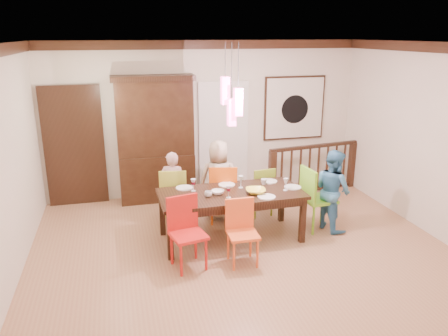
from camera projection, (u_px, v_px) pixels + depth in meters
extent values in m
plane|color=#AA7552|center=(241.00, 248.00, 6.41)|extent=(6.00, 6.00, 0.00)
plane|color=white|center=(244.00, 43.00, 5.55)|extent=(6.00, 6.00, 0.00)
plane|color=beige|center=(205.00, 119.00, 8.29)|extent=(6.00, 0.00, 6.00)
plane|color=beige|center=(5.00, 169.00, 5.27)|extent=(0.00, 5.00, 5.00)
plane|color=beige|center=(430.00, 140.00, 6.68)|extent=(0.00, 5.00, 5.00)
cube|color=black|center=(75.00, 148.00, 7.80)|extent=(1.04, 0.07, 2.24)
cube|color=silver|center=(223.00, 139.00, 8.46)|extent=(0.97, 0.05, 2.22)
cube|color=black|center=(294.00, 108.00, 8.64)|extent=(1.25, 0.04, 1.25)
cube|color=silver|center=(295.00, 108.00, 8.62)|extent=(1.18, 0.02, 1.18)
cylinder|color=black|center=(295.00, 109.00, 8.61)|extent=(0.56, 0.01, 0.56)
cube|color=#FF4C9B|center=(225.00, 91.00, 6.08)|extent=(0.11, 0.11, 0.38)
cylinder|color=black|center=(225.00, 60.00, 5.96)|extent=(0.01, 0.01, 0.46)
cube|color=#FF4C9B|center=(238.00, 102.00, 6.07)|extent=(0.11, 0.11, 0.38)
cylinder|color=black|center=(238.00, 66.00, 5.93)|extent=(0.01, 0.01, 0.61)
cube|color=#FF4C9B|center=(232.00, 112.00, 6.14)|extent=(0.11, 0.11, 0.38)
cylinder|color=black|center=(232.00, 71.00, 5.97)|extent=(0.01, 0.01, 0.76)
cube|color=black|center=(231.00, 194.00, 6.50)|extent=(2.16, 1.02, 0.05)
cube|color=black|center=(162.00, 213.00, 6.76)|extent=(0.08, 0.08, 0.70)
cube|color=black|center=(282.00, 201.00, 7.22)|extent=(0.08, 0.08, 0.70)
cube|color=black|center=(169.00, 236.00, 6.01)|extent=(0.08, 0.08, 0.70)
cube|color=black|center=(303.00, 221.00, 6.47)|extent=(0.08, 0.08, 0.70)
cube|color=black|center=(224.00, 189.00, 6.92)|extent=(1.94, 0.08, 0.10)
cube|color=black|center=(239.00, 209.00, 6.13)|extent=(1.94, 0.08, 0.10)
cube|color=#ADB936|center=(174.00, 196.00, 7.15)|extent=(0.50, 0.50, 0.04)
cube|color=#ADB936|center=(174.00, 181.00, 7.08)|extent=(0.43, 0.12, 0.47)
cylinder|color=#ADB936|center=(165.00, 215.00, 7.02)|extent=(0.04, 0.04, 0.45)
cylinder|color=#ADB936|center=(187.00, 212.00, 7.10)|extent=(0.04, 0.04, 0.45)
cylinder|color=#ADB936|center=(163.00, 207.00, 7.34)|extent=(0.04, 0.04, 0.45)
cylinder|color=#ADB936|center=(183.00, 205.00, 7.42)|extent=(0.04, 0.04, 0.45)
cube|color=#CE510F|center=(223.00, 194.00, 7.21)|extent=(0.54, 0.54, 0.04)
cube|color=#CE510F|center=(223.00, 178.00, 7.13)|extent=(0.45, 0.14, 0.49)
cylinder|color=#CE510F|center=(215.00, 213.00, 7.07)|extent=(0.04, 0.04, 0.47)
cylinder|color=#CE510F|center=(236.00, 210.00, 7.15)|extent=(0.04, 0.04, 0.47)
cylinder|color=#CE510F|center=(210.00, 204.00, 7.41)|extent=(0.04, 0.04, 0.47)
cylinder|color=#CE510F|center=(230.00, 202.00, 7.49)|extent=(0.04, 0.04, 0.47)
cube|color=olive|center=(260.00, 191.00, 7.50)|extent=(0.43, 0.43, 0.04)
cube|color=olive|center=(260.00, 179.00, 7.43)|extent=(0.39, 0.09, 0.43)
cylinder|color=olive|center=(254.00, 207.00, 7.38)|extent=(0.03, 0.03, 0.41)
cylinder|color=olive|center=(271.00, 205.00, 7.45)|extent=(0.03, 0.03, 0.41)
cylinder|color=olive|center=(248.00, 200.00, 7.67)|extent=(0.03, 0.03, 0.41)
cylinder|color=olive|center=(265.00, 199.00, 7.74)|extent=(0.03, 0.03, 0.41)
cube|color=red|center=(188.00, 235.00, 5.75)|extent=(0.52, 0.52, 0.04)
cube|color=red|center=(188.00, 217.00, 5.67)|extent=(0.43, 0.13, 0.48)
cylinder|color=red|center=(178.00, 260.00, 5.62)|extent=(0.04, 0.04, 0.46)
cylinder|color=red|center=(204.00, 256.00, 5.70)|extent=(0.04, 0.04, 0.46)
cylinder|color=red|center=(174.00, 247.00, 5.94)|extent=(0.04, 0.04, 0.46)
cylinder|color=red|center=(199.00, 244.00, 6.02)|extent=(0.04, 0.04, 0.46)
cube|color=orange|center=(243.00, 235.00, 5.86)|extent=(0.41, 0.41, 0.04)
cube|color=orange|center=(243.00, 218.00, 5.79)|extent=(0.40, 0.05, 0.44)
cylinder|color=orange|center=(234.00, 256.00, 5.73)|extent=(0.03, 0.03, 0.42)
cylinder|color=orange|center=(258.00, 253.00, 5.81)|extent=(0.03, 0.03, 0.42)
cylinder|color=orange|center=(228.00, 245.00, 6.03)|extent=(0.03, 0.03, 0.42)
cylinder|color=orange|center=(250.00, 243.00, 6.11)|extent=(0.03, 0.03, 0.42)
cube|color=#70C628|center=(319.00, 199.00, 6.91)|extent=(0.50, 0.50, 0.04)
cube|color=#70C628|center=(320.00, 183.00, 6.83)|extent=(0.08, 0.47, 0.51)
cylinder|color=#70C628|center=(312.00, 220.00, 6.77)|extent=(0.04, 0.04, 0.49)
cylinder|color=#70C628|center=(334.00, 218.00, 6.86)|extent=(0.04, 0.04, 0.49)
cylinder|color=#70C628|center=(302.00, 211.00, 7.12)|extent=(0.04, 0.04, 0.49)
cylinder|color=#70C628|center=(323.00, 209.00, 7.20)|extent=(0.04, 0.04, 0.49)
cube|color=black|center=(157.00, 177.00, 8.16)|extent=(1.37, 0.44, 0.88)
cube|color=black|center=(155.00, 118.00, 7.85)|extent=(1.37, 0.40, 1.37)
cube|color=black|center=(154.00, 116.00, 8.02)|extent=(1.17, 0.02, 1.17)
cube|color=black|center=(153.00, 78.00, 7.64)|extent=(1.47, 0.44, 0.10)
cube|color=black|center=(270.00, 173.00, 8.34)|extent=(0.13, 0.13, 0.92)
cube|color=black|center=(355.00, 166.00, 8.77)|extent=(0.13, 0.13, 0.92)
cube|color=black|center=(315.00, 146.00, 8.42)|extent=(1.95, 0.34, 0.06)
cube|color=black|center=(312.00, 189.00, 8.68)|extent=(1.82, 0.30, 0.05)
imported|color=beige|center=(173.00, 187.00, 7.19)|extent=(0.50, 0.40, 1.19)
imported|color=#BDAA8F|center=(219.00, 180.00, 7.28)|extent=(0.72, 0.52, 1.35)
imported|color=teal|center=(333.00, 190.00, 6.87)|extent=(0.62, 0.73, 1.30)
imported|color=#F5E445|center=(256.00, 191.00, 6.44)|extent=(0.34, 0.34, 0.07)
imported|color=white|center=(218.00, 192.00, 6.41)|extent=(0.24, 0.24, 0.06)
imported|color=silver|center=(208.00, 194.00, 6.30)|extent=(0.12, 0.12, 0.09)
imported|color=silver|center=(264.00, 182.00, 6.82)|extent=(0.13, 0.13, 0.09)
cylinder|color=white|center=(184.00, 188.00, 6.66)|extent=(0.26, 0.26, 0.01)
cylinder|color=white|center=(227.00, 185.00, 6.80)|extent=(0.26, 0.26, 0.01)
cylinder|color=white|center=(269.00, 181.00, 6.96)|extent=(0.26, 0.26, 0.01)
cylinder|color=white|center=(184.00, 205.00, 5.99)|extent=(0.26, 0.26, 0.01)
cylinder|color=white|center=(267.00, 197.00, 6.29)|extent=(0.26, 0.26, 0.01)
cylinder|color=white|center=(293.00, 187.00, 6.69)|extent=(0.26, 0.26, 0.01)
cube|color=#D83359|center=(236.00, 201.00, 6.13)|extent=(0.18, 0.14, 0.01)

